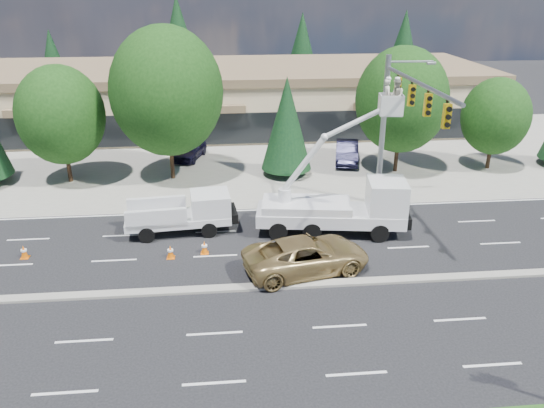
{
  "coord_description": "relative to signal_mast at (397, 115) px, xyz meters",
  "views": [
    {
      "loc": [
        0.64,
        -20.53,
        12.78
      ],
      "look_at": [
        2.95,
        3.99,
        2.4
      ],
      "focal_mm": 35.0,
      "sensor_mm": 36.0,
      "label": 1
    }
  ],
  "objects": [
    {
      "name": "parked_car_east",
      "position": [
        -0.08,
        10.4,
        -5.27
      ],
      "size": [
        2.65,
        5.0,
        1.57
      ],
      "primitive_type": "imported",
      "rotation": [
        0.0,
        0.0,
        -0.22
      ],
      "color": "black",
      "rests_on": "ground"
    },
    {
      "name": "tree_front_e",
      "position": [
        -5.03,
        7.96,
        -2.33
      ],
      "size": [
        3.53,
        3.53,
        6.95
      ],
      "color": "#332114",
      "rests_on": "ground"
    },
    {
      "name": "ground",
      "position": [
        -10.03,
        -7.04,
        -6.06
      ],
      "size": [
        140.0,
        140.0,
        0.0
      ],
      "primitive_type": "plane",
      "color": "black",
      "rests_on": "ground"
    },
    {
      "name": "tree_front_g",
      "position": [
        9.97,
        7.96,
        -2.17
      ],
      "size": [
        4.79,
        4.79,
        6.65
      ],
      "color": "#332114",
      "rests_on": "ground"
    },
    {
      "name": "tree_back_c",
      "position": [
        -0.03,
        34.96,
        -0.9
      ],
      "size": [
        4.88,
        4.88,
        9.61
      ],
      "color": "#332114",
      "rests_on": "ground"
    },
    {
      "name": "minivan",
      "position": [
        -5.7,
        -5.71,
        -5.22
      ],
      "size": [
        6.47,
        4.06,
        1.67
      ],
      "primitive_type": "imported",
      "rotation": [
        0.0,
        0.0,
        1.8
      ],
      "color": "#A58950",
      "rests_on": "ground"
    },
    {
      "name": "tree_back_b",
      "position": [
        -14.03,
        34.96,
        0.11
      ],
      "size": [
        5.83,
        5.83,
        11.5
      ],
      "color": "#332114",
      "rests_on": "ground"
    },
    {
      "name": "signal_mast",
      "position": [
        0.0,
        0.0,
        0.0
      ],
      "size": [
        2.76,
        10.16,
        9.0
      ],
      "color": "gray",
      "rests_on": "ground"
    },
    {
      "name": "tree_back_a",
      "position": [
        -28.03,
        34.96,
        -1.76
      ],
      "size": [
        4.06,
        4.06,
        8.01
      ],
      "color": "#332114",
      "rests_on": "ground"
    },
    {
      "name": "utility_pickup",
      "position": [
        -11.61,
        -0.8,
        -5.17
      ],
      "size": [
        5.81,
        2.63,
        2.16
      ],
      "rotation": [
        0.0,
        0.0,
        0.09
      ],
      "color": "silver",
      "rests_on": "ground"
    },
    {
      "name": "concrete_apron",
      "position": [
        -10.03,
        12.96,
        -6.05
      ],
      "size": [
        140.0,
        22.0,
        0.01
      ],
      "primitive_type": "cube",
      "color": "gray",
      "rests_on": "ground"
    },
    {
      "name": "parked_car_west",
      "position": [
        -12.03,
        12.29,
        -5.35
      ],
      "size": [
        2.78,
        4.43,
        1.41
      ],
      "primitive_type": "imported",
      "rotation": [
        0.0,
        0.0,
        -0.29
      ],
      "color": "black",
      "rests_on": "ground"
    },
    {
      "name": "tree_front_d",
      "position": [
        -13.03,
        7.96,
        0.0
      ],
      "size": [
        7.46,
        7.46,
        10.35
      ],
      "color": "#332114",
      "rests_on": "ground"
    },
    {
      "name": "bucket_truck",
      "position": [
        -2.97,
        -1.71,
        -4.22
      ],
      "size": [
        8.35,
        3.47,
        8.47
      ],
      "rotation": [
        0.0,
        0.0,
        -0.14
      ],
      "color": "silver",
      "rests_on": "ground"
    },
    {
      "name": "strip_mall",
      "position": [
        -10.03,
        22.93,
        -3.23
      ],
      "size": [
        50.4,
        15.4,
        5.5
      ],
      "color": "tan",
      "rests_on": "ground"
    },
    {
      "name": "traffic_cone_a",
      "position": [
        -19.52,
        -3.14,
        -5.72
      ],
      "size": [
        0.4,
        0.4,
        0.7
      ],
      "color": "#DF5E07",
      "rests_on": "ground"
    },
    {
      "name": "tree_front_f",
      "position": [
        2.97,
        7.96,
        -0.86
      ],
      "size": [
        6.39,
        6.39,
        8.87
      ],
      "color": "#332114",
      "rests_on": "ground"
    },
    {
      "name": "road_median",
      "position": [
        -10.03,
        -7.04,
        -6.0
      ],
      "size": [
        120.0,
        0.55,
        0.12
      ],
      "primitive_type": "cube",
      "color": "gray",
      "rests_on": "ground"
    },
    {
      "name": "tree_front_c",
      "position": [
        -20.03,
        7.96,
        -1.41
      ],
      "size": [
        5.72,
        5.72,
        7.94
      ],
      "color": "#332114",
      "rests_on": "ground"
    },
    {
      "name": "traffic_cone_b",
      "position": [
        -12.24,
        -3.82,
        -5.72
      ],
      "size": [
        0.4,
        0.4,
        0.7
      ],
      "color": "#DF5E07",
      "rests_on": "ground"
    },
    {
      "name": "tree_back_d",
      "position": [
        11.97,
        34.96,
        -0.78
      ],
      "size": [
        4.99,
        4.99,
        9.83
      ],
      "color": "#332114",
      "rests_on": "ground"
    },
    {
      "name": "traffic_cone_c",
      "position": [
        -10.57,
        -3.49,
        -5.72
      ],
      "size": [
        0.4,
        0.4,
        0.7
      ],
      "color": "#DF5E07",
      "rests_on": "ground"
    }
  ]
}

